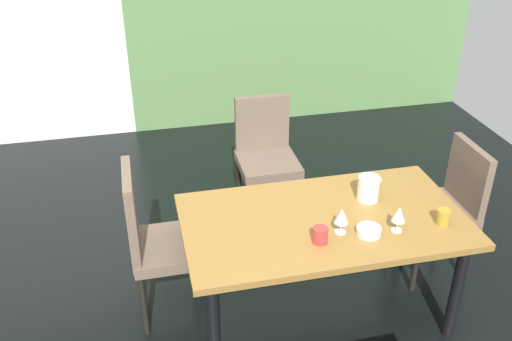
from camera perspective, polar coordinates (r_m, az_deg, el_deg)
The scene contains 11 objects.
ground_plane at distance 3.73m, azimuth -2.31°, elevation -13.74°, with size 6.24×5.76×0.02m, color black.
dining_table at distance 3.32m, azimuth 6.72°, elevation -5.99°, with size 1.61×0.89×0.72m.
chair_left_far at distance 3.42m, azimuth -10.08°, elevation -6.55°, with size 0.45×0.44×1.00m.
chair_head_far at distance 4.34m, azimuth 0.98°, elevation 1.91°, with size 0.44×0.45×0.94m.
chair_right_far at distance 3.93m, azimuth 18.51°, elevation -2.99°, with size 0.44×0.44×0.93m.
wine_glass_corner at distance 3.11m, azimuth 8.56°, elevation -4.55°, with size 0.08×0.08×0.15m.
wine_glass_left at distance 3.18m, azimuth 14.10°, elevation -4.32°, with size 0.08×0.08×0.15m.
serving_bowl_south at distance 3.17m, azimuth 11.21°, elevation -5.94°, with size 0.14×0.14×0.04m, color silver.
cup_east at distance 3.34m, azimuth 18.22°, elevation -4.44°, with size 0.07×0.07×0.09m, color #A78327.
cup_right at distance 3.06m, azimuth 6.44°, elevation -6.43°, with size 0.08×0.08×0.09m, color #BF3430.
pitcher_front at distance 3.44m, azimuth 11.18°, elevation -1.75°, with size 0.14×0.13×0.15m.
Camera 1 is at (-0.46, -2.68, 2.54)m, focal length 40.00 mm.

